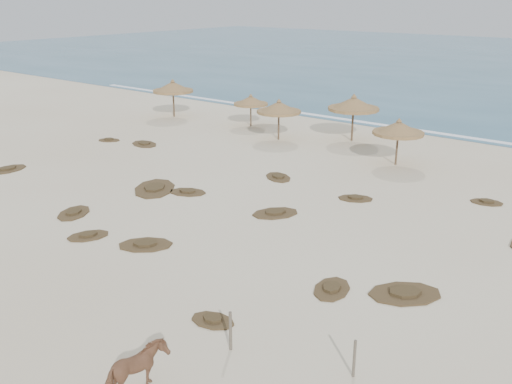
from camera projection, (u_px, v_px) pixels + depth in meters
ground at (145, 249)px, 22.26m from camera, size 160.00×160.00×0.00m
foam_line at (417, 130)px, 41.54m from camera, size 70.00×0.60×0.01m
palapa_0 at (173, 87)px, 45.37m from camera, size 4.24×4.24×3.03m
palapa_1 at (251, 101)px, 42.32m from camera, size 3.15×3.15×2.42m
palapa_2 at (279, 108)px, 38.25m from camera, size 3.15×3.15×2.80m
palapa_3 at (354, 104)px, 37.84m from camera, size 3.97×3.97×3.19m
palapa_4 at (399, 129)px, 32.55m from camera, size 3.62×3.62×2.75m
horse at (136, 371)px, 13.98m from camera, size 0.92×1.70×1.37m
fence_post_near at (230, 331)px, 15.79m from camera, size 0.12×0.12×1.20m
fence_post_far at (354, 359)px, 14.68m from camera, size 0.09×0.09×1.09m
scrub_0 at (8, 169)px, 32.21m from camera, size 1.60×2.29×0.16m
scrub_1 at (155, 188)px, 29.05m from camera, size 3.54×3.72×0.16m
scrub_2 at (188, 192)px, 28.53m from camera, size 2.22×1.87×0.16m
scrub_3 at (275, 213)px, 25.78m from camera, size 2.36×2.58×0.16m
scrub_4 at (332, 289)px, 19.18m from camera, size 1.55×2.02×0.16m
scrub_6 at (144, 144)px, 37.61m from camera, size 2.45×1.91×0.16m
scrub_7 at (355, 198)px, 27.65m from camera, size 1.99×1.77×0.16m
scrub_8 at (109, 140)px, 38.62m from camera, size 1.77×1.56×0.16m
scrub_9 at (145, 244)px, 22.56m from camera, size 2.57×2.48×0.16m
scrub_10 at (487, 202)px, 27.13m from camera, size 1.72×1.38×0.16m
scrub_11 at (88, 235)px, 23.38m from camera, size 1.75×2.01×0.16m
scrub_12 at (213, 320)px, 17.34m from camera, size 1.58×1.19×0.16m
scrub_13 at (278, 177)px, 30.83m from camera, size 2.27×2.06×0.16m
scrub_14 at (405, 293)px, 18.88m from camera, size 2.90×2.91×0.16m
scrub_15 at (74, 213)px, 25.80m from camera, size 2.10×2.35×0.16m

